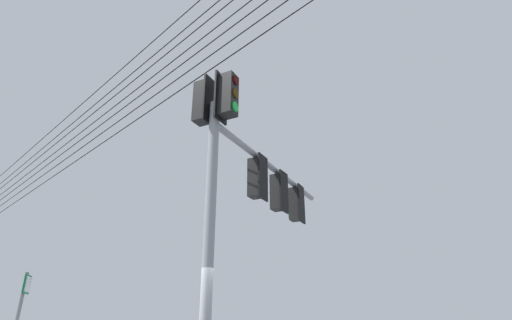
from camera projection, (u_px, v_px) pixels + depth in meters
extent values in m
cylinder|color=gray|center=(209.00, 248.00, 6.80)|extent=(0.20, 0.20, 5.68)
cylinder|color=gray|center=(274.00, 169.00, 9.97)|extent=(5.27, 1.77, 0.14)
cube|color=black|center=(203.00, 103.00, 8.07)|extent=(0.38, 0.38, 0.90)
cube|color=black|center=(210.00, 101.00, 7.99)|extent=(0.43, 0.17, 1.04)
cylinder|color=#360503|center=(197.00, 92.00, 8.25)|extent=(0.20, 0.09, 0.20)
cylinder|color=#3C2703|center=(196.00, 105.00, 8.14)|extent=(0.20, 0.09, 0.20)
cylinder|color=green|center=(195.00, 118.00, 8.02)|extent=(0.20, 0.09, 0.20)
cube|color=black|center=(228.00, 95.00, 7.81)|extent=(0.38, 0.38, 0.90)
cube|color=black|center=(221.00, 97.00, 7.88)|extent=(0.43, 0.17, 1.04)
cylinder|color=#360503|center=(236.00, 80.00, 7.86)|extent=(0.20, 0.09, 0.20)
cylinder|color=#3C2703|center=(236.00, 93.00, 7.74)|extent=(0.20, 0.09, 0.20)
cylinder|color=green|center=(235.00, 107.00, 7.63)|extent=(0.20, 0.09, 0.20)
cube|color=black|center=(256.00, 178.00, 8.96)|extent=(0.38, 0.38, 0.90)
cube|color=black|center=(263.00, 177.00, 8.89)|extent=(0.43, 0.18, 1.04)
cylinder|color=#360503|center=(250.00, 167.00, 9.15)|extent=(0.20, 0.09, 0.20)
cylinder|color=#3C2703|center=(250.00, 179.00, 9.03)|extent=(0.20, 0.09, 0.20)
cylinder|color=green|center=(250.00, 192.00, 8.91)|extent=(0.20, 0.09, 0.20)
cube|color=black|center=(278.00, 193.00, 9.92)|extent=(0.37, 0.37, 0.90)
cube|color=black|center=(284.00, 191.00, 9.85)|extent=(0.43, 0.16, 1.04)
cylinder|color=#360503|center=(272.00, 182.00, 10.11)|extent=(0.20, 0.08, 0.20)
cylinder|color=#3C2703|center=(272.00, 193.00, 9.99)|extent=(0.20, 0.08, 0.20)
cylinder|color=green|center=(272.00, 205.00, 9.88)|extent=(0.20, 0.08, 0.20)
cube|color=black|center=(295.00, 204.00, 10.88)|extent=(0.38, 0.38, 0.90)
cube|color=black|center=(301.00, 204.00, 10.81)|extent=(0.43, 0.18, 1.04)
cylinder|color=#360503|center=(289.00, 195.00, 11.06)|extent=(0.20, 0.09, 0.20)
cylinder|color=#3C2703|center=(290.00, 205.00, 10.94)|extent=(0.20, 0.09, 0.20)
cylinder|color=green|center=(290.00, 216.00, 10.83)|extent=(0.20, 0.09, 0.20)
cube|color=#0C7238|center=(27.00, 284.00, 7.54)|extent=(0.22, 0.32, 0.34)
cube|color=white|center=(28.00, 284.00, 7.55)|extent=(0.17, 0.26, 0.28)
cylinder|color=black|center=(177.00, 92.00, 9.17)|extent=(0.11, 31.42, 0.46)
cylinder|color=black|center=(178.00, 79.00, 9.32)|extent=(0.11, 31.42, 0.46)
cylinder|color=black|center=(179.00, 66.00, 9.45)|extent=(0.11, 31.42, 0.46)
cylinder|color=black|center=(180.00, 55.00, 9.58)|extent=(0.11, 31.42, 0.46)
cylinder|color=black|center=(181.00, 42.00, 9.73)|extent=(0.11, 31.42, 0.46)
cylinder|color=black|center=(182.00, 31.00, 9.86)|extent=(0.11, 31.42, 0.46)
cylinder|color=black|center=(184.00, 14.00, 10.07)|extent=(0.11, 31.42, 0.46)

